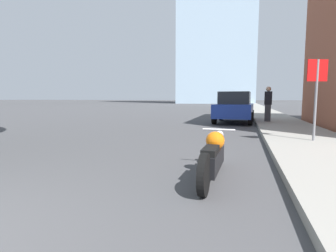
# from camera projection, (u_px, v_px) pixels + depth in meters

# --- Properties ---
(sidewalk) EXTENTS (2.50, 240.00, 0.15)m
(sidewalk) POSITION_uv_depth(u_px,v_px,m) (256.00, 107.00, 38.75)
(sidewalk) COLOR gray
(sidewalk) RESTS_ON ground_plane
(motorcycle) EXTENTS (0.62, 2.28, 0.77)m
(motorcycle) POSITION_uv_depth(u_px,v_px,m) (213.00, 156.00, 4.42)
(motorcycle) COLOR black
(motorcycle) RESTS_ON ground_plane
(parked_car_blue) EXTENTS (2.19, 4.23, 1.70)m
(parked_car_blue) POSITION_uv_depth(u_px,v_px,m) (235.00, 107.00, 14.51)
(parked_car_blue) COLOR #1E3899
(parked_car_blue) RESTS_ON ground_plane
(parked_car_white) EXTENTS (1.91, 4.29, 1.77)m
(parked_car_white) POSITION_uv_depth(u_px,v_px,m) (238.00, 103.00, 25.81)
(parked_car_white) COLOR silver
(parked_car_white) RESTS_ON ground_plane
(parked_car_green) EXTENTS (2.11, 4.61, 1.69)m
(parked_car_green) POSITION_uv_depth(u_px,v_px,m) (239.00, 102.00, 36.35)
(parked_car_green) COLOR #1E6B33
(parked_car_green) RESTS_ON ground_plane
(stop_sign) EXTENTS (0.57, 0.26, 2.27)m
(stop_sign) POSITION_uv_depth(u_px,v_px,m) (317.00, 86.00, 7.29)
(stop_sign) COLOR slate
(stop_sign) RESTS_ON sidewalk
(pedestrian) EXTENTS (0.36, 0.25, 1.81)m
(pedestrian) POSITION_uv_depth(u_px,v_px,m) (268.00, 103.00, 13.62)
(pedestrian) COLOR #38383D
(pedestrian) RESTS_ON sidewalk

